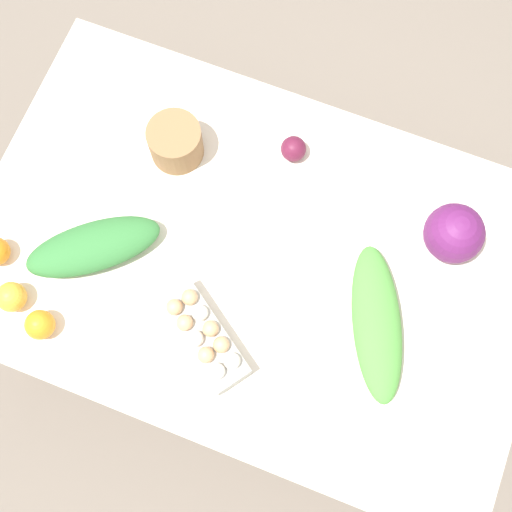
% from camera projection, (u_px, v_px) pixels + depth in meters
% --- Properties ---
extents(ground_plane, '(8.00, 8.00, 0.00)m').
position_uv_depth(ground_plane, '(256.00, 314.00, 2.47)').
color(ground_plane, '#70665B').
extents(dining_table, '(1.44, 0.94, 0.70)m').
position_uv_depth(dining_table, '(256.00, 267.00, 1.87)').
color(dining_table, silver).
rests_on(dining_table, ground_plane).
extents(cabbage_purple, '(0.15, 0.15, 0.15)m').
position_uv_depth(cabbage_purple, '(454.00, 233.00, 1.74)').
color(cabbage_purple, '#601E5B').
rests_on(cabbage_purple, dining_table).
extents(egg_carton, '(0.28, 0.23, 0.09)m').
position_uv_depth(egg_carton, '(204.00, 336.00, 1.70)').
color(egg_carton, '#B7B7B2').
rests_on(egg_carton, dining_table).
extents(paper_bag, '(0.14, 0.14, 0.11)m').
position_uv_depth(paper_bag, '(175.00, 142.00, 1.82)').
color(paper_bag, olive).
rests_on(paper_bag, dining_table).
extents(greens_bunch_dandelion, '(0.26, 0.40, 0.07)m').
position_uv_depth(greens_bunch_dandelion, '(377.00, 323.00, 1.71)').
color(greens_bunch_dandelion, '#4C933D').
rests_on(greens_bunch_dandelion, dining_table).
extents(greens_bunch_scallion, '(0.35, 0.31, 0.08)m').
position_uv_depth(greens_bunch_scallion, '(93.00, 247.00, 1.76)').
color(greens_bunch_scallion, '#337538').
rests_on(greens_bunch_scallion, dining_table).
extents(beet_root, '(0.07, 0.07, 0.07)m').
position_uv_depth(beet_root, '(294.00, 149.00, 1.84)').
color(beet_root, '#5B1933').
rests_on(beet_root, dining_table).
extents(orange_0, '(0.07, 0.07, 0.07)m').
position_uv_depth(orange_0, '(11.00, 297.00, 1.73)').
color(orange_0, '#F9A833').
rests_on(orange_0, dining_table).
extents(orange_2, '(0.07, 0.07, 0.07)m').
position_uv_depth(orange_2, '(40.00, 325.00, 1.71)').
color(orange_2, orange).
rests_on(orange_2, dining_table).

